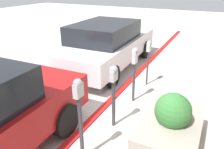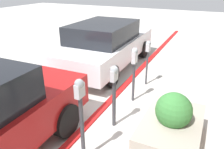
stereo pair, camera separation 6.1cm
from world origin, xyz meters
name	(u,v)px [view 1 (the left image)]	position (x,y,z in m)	size (l,w,h in m)	color
ground_plane	(108,108)	(0.00, 0.00, 0.00)	(40.00, 40.00, 0.00)	beige
curb_strip	(105,106)	(0.00, 0.08, 0.02)	(19.00, 0.16, 0.04)	red
parking_meter_nearest	(79,107)	(-1.65, -0.36, 1.04)	(0.18, 0.15, 1.52)	#38383D
parking_meter_second	(114,86)	(-0.56, -0.43, 0.94)	(0.20, 0.17, 1.36)	#38383D
parking_meter_middle	(135,64)	(0.60, -0.43, 1.01)	(0.18, 0.16, 1.42)	#38383D
parking_meter_fourth	(149,52)	(1.67, -0.44, 1.01)	(0.18, 0.15, 1.33)	#38383D
planter_box	(171,128)	(-0.63, -1.64, 0.38)	(1.65, 1.03, 1.07)	#A39989
parked_car_middle	(107,44)	(2.52, 1.35, 0.81)	(4.79, 2.08, 1.57)	silver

